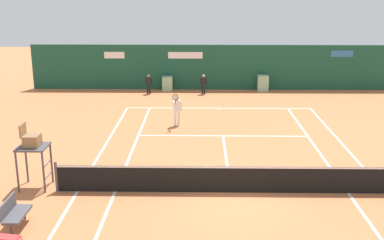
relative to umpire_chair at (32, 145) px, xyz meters
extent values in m
plane|color=#C67042|center=(6.85, -0.34, -1.55)|extent=(80.00, 80.00, 0.00)
cube|color=white|center=(6.85, 11.36, -1.54)|extent=(10.60, 0.10, 0.01)
cube|color=white|center=(1.55, -0.34, -1.54)|extent=(0.10, 23.40, 0.01)
cube|color=white|center=(2.85, -0.34, -1.54)|extent=(0.10, 23.40, 0.01)
cube|color=white|center=(10.85, -0.34, -1.54)|extent=(0.10, 23.40, 0.01)
cube|color=white|center=(6.85, 6.06, -1.54)|extent=(8.00, 0.10, 0.01)
cube|color=white|center=(6.85, 2.86, -1.54)|extent=(0.10, 6.40, 0.01)
cube|color=white|center=(6.85, 11.21, -1.54)|extent=(0.10, 0.24, 0.01)
cylinder|color=#4C4C51|center=(0.85, -0.34, -1.01)|extent=(0.10, 0.10, 1.07)
cube|color=black|center=(6.85, -0.34, -1.07)|extent=(12.00, 0.03, 0.95)
cube|color=white|center=(6.85, -0.34, -0.63)|extent=(12.00, 0.04, 0.06)
cube|color=#194C38|center=(6.85, 16.66, -0.03)|extent=(25.00, 0.24, 3.03)
cube|color=white|center=(4.77, 16.52, 0.79)|extent=(2.32, 0.02, 0.44)
cube|color=#2D6BA8|center=(15.23, 16.52, 0.92)|extent=(1.48, 0.02, 0.44)
cube|color=white|center=(-0.01, 16.52, 0.79)|extent=(1.37, 0.02, 0.44)
cube|color=#8CB793|center=(3.57, 16.11, -1.06)|extent=(0.67, 0.70, 0.97)
cube|color=#8CB793|center=(9.98, 16.11, -1.01)|extent=(0.70, 0.70, 1.07)
cylinder|color=#47474C|center=(0.46, 0.45, -0.81)|extent=(0.07, 0.07, 1.46)
cylinder|color=#47474C|center=(0.46, -0.45, -0.81)|extent=(0.07, 0.07, 1.46)
cylinder|color=#47474C|center=(-0.44, 0.45, -0.81)|extent=(0.07, 0.07, 1.46)
cylinder|color=#47474C|center=(-0.44, -0.45, -0.81)|extent=(0.07, 0.07, 1.46)
cylinder|color=#47474C|center=(0.46, 0.00, -1.11)|extent=(0.04, 0.81, 0.04)
cylinder|color=#47474C|center=(0.46, 0.00, -0.67)|extent=(0.04, 0.81, 0.04)
cube|color=#47474C|center=(0.01, 0.00, -0.05)|extent=(1.00, 1.00, 0.06)
cube|color=olive|center=(0.01, 0.00, 0.18)|extent=(0.52, 0.56, 0.40)
cube|color=olive|center=(-0.28, 0.00, 0.55)|extent=(0.06, 0.56, 0.45)
cylinder|color=#38383D|center=(0.46, -2.40, -1.36)|extent=(0.06, 0.06, 0.38)
cylinder|color=#38383D|center=(0.46, -3.45, -1.36)|extent=(0.06, 0.06, 0.38)
cube|color=#4C4C51|center=(0.46, -2.92, -1.13)|extent=(0.48, 1.21, 0.08)
cube|color=#4C4C51|center=(0.19, -2.92, -0.88)|extent=(0.06, 1.21, 0.42)
cylinder|color=white|center=(4.69, 7.80, -1.16)|extent=(0.12, 0.12, 0.76)
cylinder|color=white|center=(4.52, 7.75, -1.16)|extent=(0.12, 0.12, 0.76)
cube|color=white|center=(4.61, 7.78, -0.52)|extent=(0.38, 0.28, 0.53)
sphere|color=beige|center=(4.61, 7.78, -0.14)|extent=(0.21, 0.21, 0.21)
cylinder|color=white|center=(4.61, 7.78, -0.06)|extent=(0.20, 0.20, 0.06)
cylinder|color=white|center=(4.81, 7.84, -0.55)|extent=(0.08, 0.08, 0.52)
cylinder|color=beige|center=(4.48, 7.47, -0.30)|extent=(0.23, 0.52, 0.08)
cylinder|color=black|center=(4.56, 7.22, -0.19)|extent=(0.03, 0.03, 0.22)
torus|color=black|center=(4.56, 7.22, 0.06)|extent=(0.30, 0.11, 0.30)
cylinder|color=silver|center=(4.56, 7.22, 0.06)|extent=(0.25, 0.08, 0.26)
cylinder|color=black|center=(6.07, 15.08, -1.22)|extent=(0.11, 0.11, 0.66)
cylinder|color=black|center=(5.92, 15.08, -1.22)|extent=(0.11, 0.11, 0.66)
cube|color=black|center=(5.99, 15.08, -0.66)|extent=(0.30, 0.17, 0.46)
sphere|color=beige|center=(5.99, 15.08, -0.34)|extent=(0.18, 0.18, 0.18)
cylinder|color=black|center=(6.17, 15.08, -0.69)|extent=(0.07, 0.07, 0.44)
cylinder|color=black|center=(5.81, 15.08, -0.69)|extent=(0.07, 0.07, 0.44)
cylinder|color=black|center=(2.48, 15.09, -1.22)|extent=(0.11, 0.11, 0.65)
cylinder|color=black|center=(2.34, 15.07, -1.22)|extent=(0.11, 0.11, 0.65)
cube|color=black|center=(2.41, 15.08, -0.67)|extent=(0.31, 0.19, 0.45)
sphere|color=#8C664C|center=(2.41, 15.08, -0.36)|extent=(0.18, 0.18, 0.18)
cylinder|color=black|center=(2.59, 15.10, -0.71)|extent=(0.07, 0.07, 0.44)
cylinder|color=black|center=(2.23, 15.06, -0.71)|extent=(0.07, 0.07, 0.44)
sphere|color=#CCE033|center=(2.39, 6.75, -1.51)|extent=(0.07, 0.07, 0.07)
camera|label=1|loc=(5.76, -15.47, 5.29)|focal=44.73mm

